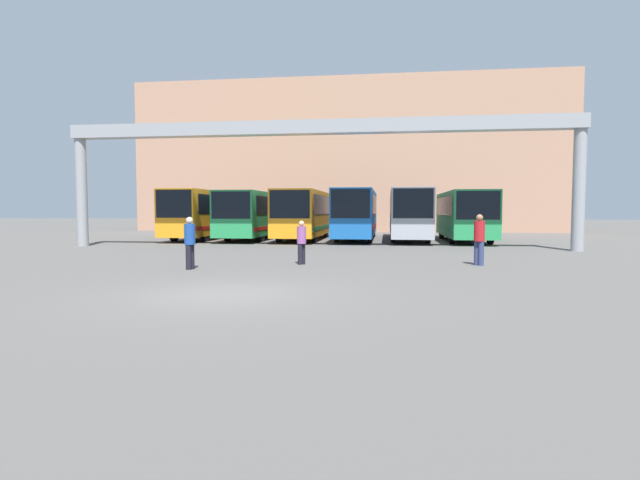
{
  "coord_description": "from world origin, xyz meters",
  "views": [
    {
      "loc": [
        3.83,
        -11.42,
        2.02
      ],
      "look_at": [
        0.02,
        16.8,
        0.3
      ],
      "focal_mm": 28.0,
      "sensor_mm": 36.0,
      "label": 1
    }
  ],
  "objects_px": {
    "bus_slot_2": "(304,212)",
    "bus_slot_3": "(357,212)",
    "bus_slot_1": "(258,212)",
    "pedestrian_far_center": "(479,238)",
    "bus_slot_4": "(409,212)",
    "bus_slot_0": "(206,212)",
    "bus_slot_5": "(464,213)",
    "pedestrian_mid_left": "(302,241)",
    "pedestrian_mid_right": "(190,242)"
  },
  "relations": [
    {
      "from": "bus_slot_2",
      "to": "bus_slot_3",
      "type": "height_order",
      "value": "bus_slot_3"
    },
    {
      "from": "bus_slot_1",
      "to": "pedestrian_far_center",
      "type": "relative_size",
      "value": 6.68
    },
    {
      "from": "bus_slot_1",
      "to": "pedestrian_far_center",
      "type": "xyz_separation_m",
      "value": [
        12.4,
        -15.71,
        -0.86
      ]
    },
    {
      "from": "bus_slot_4",
      "to": "bus_slot_2",
      "type": "bearing_deg",
      "value": -173.54
    },
    {
      "from": "bus_slot_1",
      "to": "pedestrian_far_center",
      "type": "distance_m",
      "value": 20.03
    },
    {
      "from": "bus_slot_0",
      "to": "bus_slot_5",
      "type": "xyz_separation_m",
      "value": [
        17.5,
        -0.31,
        -0.09
      ]
    },
    {
      "from": "bus_slot_3",
      "to": "bus_slot_4",
      "type": "height_order",
      "value": "bus_slot_4"
    },
    {
      "from": "pedestrian_far_center",
      "to": "bus_slot_1",
      "type": "bearing_deg",
      "value": 172.64
    },
    {
      "from": "bus_slot_1",
      "to": "pedestrian_mid_left",
      "type": "xyz_separation_m",
      "value": [
        5.94,
        -16.26,
        -0.98
      ]
    },
    {
      "from": "bus_slot_5",
      "to": "pedestrian_far_center",
      "type": "xyz_separation_m",
      "value": [
        -1.61,
        -14.52,
        -0.83
      ]
    },
    {
      "from": "bus_slot_4",
      "to": "pedestrian_mid_left",
      "type": "xyz_separation_m",
      "value": [
        -4.56,
        -16.04,
        -1.05
      ]
    },
    {
      "from": "bus_slot_2",
      "to": "bus_slot_3",
      "type": "xyz_separation_m",
      "value": [
        3.5,
        0.89,
        0.02
      ]
    },
    {
      "from": "bus_slot_0",
      "to": "bus_slot_5",
      "type": "height_order",
      "value": "bus_slot_0"
    },
    {
      "from": "bus_slot_2",
      "to": "bus_slot_5",
      "type": "relative_size",
      "value": 1.04
    },
    {
      "from": "bus_slot_2",
      "to": "bus_slot_4",
      "type": "height_order",
      "value": "bus_slot_4"
    },
    {
      "from": "bus_slot_4",
      "to": "pedestrian_mid_right",
      "type": "relative_size",
      "value": 6.73
    },
    {
      "from": "pedestrian_far_center",
      "to": "pedestrian_mid_left",
      "type": "height_order",
      "value": "pedestrian_far_center"
    },
    {
      "from": "bus_slot_1",
      "to": "bus_slot_5",
      "type": "relative_size",
      "value": 1.24
    },
    {
      "from": "bus_slot_3",
      "to": "bus_slot_5",
      "type": "bearing_deg",
      "value": -8.75
    },
    {
      "from": "pedestrian_mid_left",
      "to": "pedestrian_far_center",
      "type": "bearing_deg",
      "value": -52.21
    },
    {
      "from": "pedestrian_far_center",
      "to": "pedestrian_mid_left",
      "type": "xyz_separation_m",
      "value": [
        -6.46,
        -0.55,
        -0.13
      ]
    },
    {
      "from": "bus_slot_4",
      "to": "pedestrian_far_center",
      "type": "relative_size",
      "value": 6.44
    },
    {
      "from": "bus_slot_2",
      "to": "pedestrian_mid_right",
      "type": "height_order",
      "value": "bus_slot_2"
    },
    {
      "from": "bus_slot_1",
      "to": "bus_slot_2",
      "type": "relative_size",
      "value": 1.19
    },
    {
      "from": "bus_slot_0",
      "to": "bus_slot_2",
      "type": "height_order",
      "value": "bus_slot_0"
    },
    {
      "from": "bus_slot_5",
      "to": "pedestrian_mid_right",
      "type": "xyz_separation_m",
      "value": [
        -11.56,
        -17.09,
        -0.87
      ]
    },
    {
      "from": "bus_slot_2",
      "to": "pedestrian_mid_left",
      "type": "xyz_separation_m",
      "value": [
        2.44,
        -15.25,
        -1.02
      ]
    },
    {
      "from": "pedestrian_mid_right",
      "to": "bus_slot_2",
      "type": "bearing_deg",
      "value": -170.92
    },
    {
      "from": "bus_slot_3",
      "to": "pedestrian_mid_right",
      "type": "relative_size",
      "value": 6.84
    },
    {
      "from": "bus_slot_3",
      "to": "bus_slot_5",
      "type": "distance_m",
      "value": 7.08
    },
    {
      "from": "bus_slot_0",
      "to": "pedestrian_far_center",
      "type": "relative_size",
      "value": 5.73
    },
    {
      "from": "bus_slot_3",
      "to": "pedestrian_far_center",
      "type": "bearing_deg",
      "value": -70.91
    },
    {
      "from": "pedestrian_far_center",
      "to": "bus_slot_4",
      "type": "bearing_deg",
      "value": 141.33
    },
    {
      "from": "bus_slot_2",
      "to": "pedestrian_mid_left",
      "type": "distance_m",
      "value": 15.48
    },
    {
      "from": "bus_slot_5",
      "to": "pedestrian_mid_left",
      "type": "relative_size",
      "value": 6.17
    },
    {
      "from": "bus_slot_5",
      "to": "pedestrian_far_center",
      "type": "height_order",
      "value": "bus_slot_5"
    },
    {
      "from": "bus_slot_4",
      "to": "pedestrian_mid_right",
      "type": "xyz_separation_m",
      "value": [
        -8.06,
        -18.07,
        -0.96
      ]
    },
    {
      "from": "pedestrian_mid_left",
      "to": "pedestrian_mid_right",
      "type": "bearing_deg",
      "value": 153.0
    },
    {
      "from": "pedestrian_mid_left",
      "to": "bus_slot_4",
      "type": "bearing_deg",
      "value": 17.08
    },
    {
      "from": "bus_slot_0",
      "to": "bus_slot_2",
      "type": "relative_size",
      "value": 1.02
    },
    {
      "from": "bus_slot_2",
      "to": "pedestrian_far_center",
      "type": "distance_m",
      "value": 17.21
    },
    {
      "from": "bus_slot_0",
      "to": "pedestrian_mid_left",
      "type": "height_order",
      "value": "bus_slot_0"
    },
    {
      "from": "bus_slot_4",
      "to": "pedestrian_far_center",
      "type": "bearing_deg",
      "value": -83.03
    },
    {
      "from": "bus_slot_4",
      "to": "pedestrian_mid_left",
      "type": "bearing_deg",
      "value": -105.88
    },
    {
      "from": "bus_slot_5",
      "to": "pedestrian_mid_left",
      "type": "distance_m",
      "value": 17.12
    },
    {
      "from": "bus_slot_4",
      "to": "pedestrian_far_center",
      "type": "distance_m",
      "value": 15.64
    },
    {
      "from": "bus_slot_4",
      "to": "bus_slot_5",
      "type": "relative_size",
      "value": 1.2
    },
    {
      "from": "bus_slot_5",
      "to": "pedestrian_far_center",
      "type": "distance_m",
      "value": 14.63
    },
    {
      "from": "bus_slot_0",
      "to": "bus_slot_4",
      "type": "height_order",
      "value": "same"
    },
    {
      "from": "bus_slot_4",
      "to": "pedestrian_mid_right",
      "type": "bearing_deg",
      "value": -114.05
    }
  ]
}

